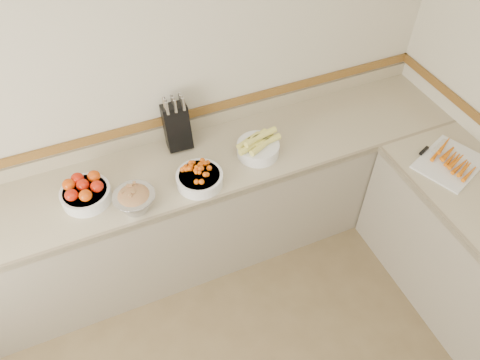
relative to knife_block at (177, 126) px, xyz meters
name	(u,v)px	position (x,y,z in m)	size (l,w,h in m)	color
back_wall	(145,91)	(-0.14, 0.10, 0.24)	(4.00, 4.00, 0.00)	beige
counter_back	(176,216)	(-0.14, -0.22, -0.60)	(4.00, 0.65, 1.08)	tan
knife_block	(177,126)	(0.00, 0.00, 0.00)	(0.17, 0.20, 0.39)	black
tomato_bowl	(85,192)	(-0.65, -0.25, -0.10)	(0.30, 0.30, 0.14)	white
cherry_tomato_bowl	(199,177)	(0.01, -0.39, -0.11)	(0.29, 0.29, 0.15)	white
corn_bowl	(258,147)	(0.44, -0.29, -0.10)	(0.31, 0.28, 0.16)	white
rhubarb_bowl	(135,200)	(-0.40, -0.43, -0.09)	(0.25, 0.25, 0.14)	#B2B2BA
cutting_board	(450,162)	(1.53, -0.86, -0.14)	(0.51, 0.46, 0.06)	silver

